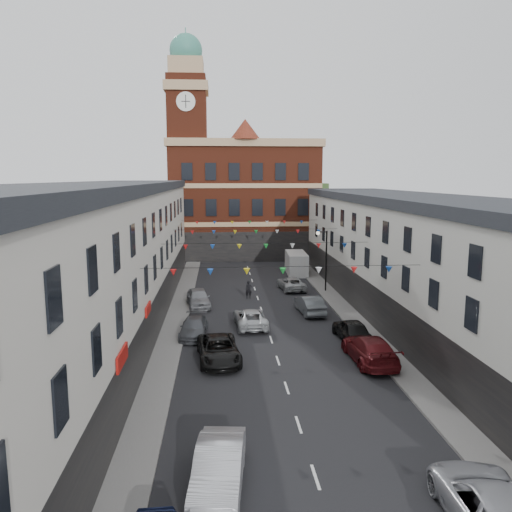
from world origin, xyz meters
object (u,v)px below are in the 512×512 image
object	(u,v)px
car_left_b	(219,468)
car_right_f	(291,283)
car_left_c	(219,350)
car_right_c	(370,349)
car_right_b	(491,506)
white_van	(296,263)
car_left_e	(198,298)
car_right_d	(352,329)
car_left_d	(194,328)
moving_car	(251,318)
car_right_e	(310,304)
street_lamp	(324,253)
pedestrian	(249,290)

from	to	relation	value
car_left_b	car_right_f	xyz separation A→B (m)	(7.20, 31.62, -0.15)
car_left_c	car_right_c	size ratio (longest dim) A/B	0.93
car_right_b	white_van	xyz separation A→B (m)	(0.38, 42.61, 0.45)
car_left_c	car_right_c	world-z (taller)	car_right_c
car_left_e	car_right_d	world-z (taller)	car_left_e
car_left_c	car_right_f	xyz separation A→B (m)	(7.20, 19.01, -0.07)
car_left_b	car_right_f	bearing A→B (deg)	83.08
car_left_d	moving_car	bearing A→B (deg)	29.57
car_right_c	car_right_e	world-z (taller)	car_right_c
car_right_e	white_van	xyz separation A→B (m)	(1.53, 17.02, 0.48)
car_right_f	moving_car	bearing A→B (deg)	62.07
car_right_e	moving_car	distance (m)	6.04
car_left_e	moving_car	xyz separation A→B (m)	(4.13, -6.17, -0.11)
car_left_c	car_right_e	world-z (taller)	car_right_e
street_lamp	moving_car	world-z (taller)	street_lamp
car_right_d	car_left_d	bearing A→B (deg)	-12.01
car_left_b	pedestrian	distance (m)	28.50
car_right_d	car_right_f	size ratio (longest dim) A/B	0.94
car_right_e	car_right_c	bearing A→B (deg)	93.20
car_left_e	car_right_d	xyz separation A→B (m)	(10.85, -9.81, -0.03)
street_lamp	white_van	distance (m)	9.90
car_left_b	car_right_d	size ratio (longest dim) A/B	1.10
car_right_f	pedestrian	distance (m)	5.51
car_left_b	car_right_c	xyz separation A→B (m)	(9.10, 11.79, 0.02)
car_left_d	white_van	world-z (taller)	white_van
car_left_c	car_left_b	bearing A→B (deg)	-95.50
car_right_b	car_right_d	distance (m)	18.67
car_left_e	car_right_e	distance (m)	9.64
white_van	car_right_e	bearing A→B (deg)	-92.97
car_left_c	white_van	size ratio (longest dim) A/B	0.94
street_lamp	car_left_d	bearing A→B (deg)	-132.71
car_right_f	pedestrian	size ratio (longest dim) A/B	2.87
street_lamp	car_right_c	distance (m)	18.92
car_left_e	moving_car	size ratio (longest dim) A/B	0.95
car_left_d	car_right_b	xyz separation A→B (m)	(10.33, -20.26, 0.14)
car_left_b	car_left_d	world-z (taller)	car_left_b
car_right_e	car_left_e	bearing A→B (deg)	-22.67
white_van	car_right_d	bearing A→B (deg)	-87.54
car_right_e	car_right_b	bearing A→B (deg)	87.28
moving_car	white_van	bearing A→B (deg)	-111.29
white_van	car_left_e	bearing A→B (deg)	-125.02
car_right_c	car_right_d	size ratio (longest dim) A/B	1.27
car_right_c	moving_car	xyz separation A→B (m)	(-6.72, 7.80, -0.14)
car_right_b	car_right_e	bearing A→B (deg)	-83.74
car_left_d	car_right_d	bearing A→B (deg)	-5.24
car_right_b	pedestrian	size ratio (longest dim) A/B	3.47
car_left_d	pedestrian	xyz separation A→B (m)	(4.50, 10.83, 0.17)
street_lamp	car_left_c	distance (m)	20.74
car_right_c	car_right_e	bearing A→B (deg)	-83.72
pedestrian	car_right_f	bearing A→B (deg)	33.76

